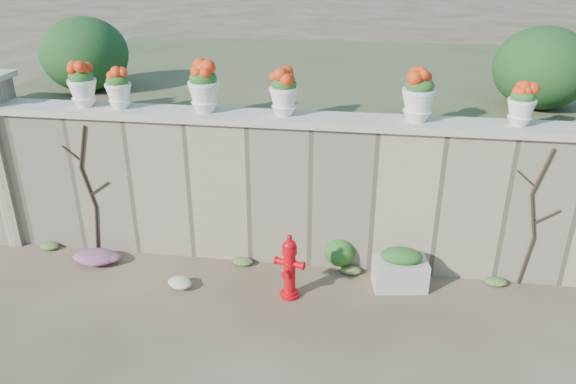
# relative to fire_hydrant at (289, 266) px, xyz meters

# --- Properties ---
(ground) EXTENTS (80.00, 80.00, 0.00)m
(ground) POSITION_rel_fire_hydrant_xyz_m (-0.25, -0.85, -0.44)
(ground) COLOR #473923
(ground) RESTS_ON ground
(stone_wall) EXTENTS (8.00, 0.40, 2.00)m
(stone_wall) POSITION_rel_fire_hydrant_xyz_m (-0.25, 0.95, 0.56)
(stone_wall) COLOR #9B8967
(stone_wall) RESTS_ON ground
(wall_cap) EXTENTS (8.10, 0.52, 0.10)m
(wall_cap) POSITION_rel_fire_hydrant_xyz_m (-0.25, 0.95, 1.61)
(wall_cap) COLOR beige
(wall_cap) RESTS_ON stone_wall
(raised_fill) EXTENTS (9.00, 6.00, 2.00)m
(raised_fill) POSITION_rel_fire_hydrant_xyz_m (-0.25, 4.15, 0.56)
(raised_fill) COLOR #384C23
(raised_fill) RESTS_ON ground
(back_shrub_left) EXTENTS (1.30, 1.30, 1.10)m
(back_shrub_left) POSITION_rel_fire_hydrant_xyz_m (-3.45, 2.15, 2.11)
(back_shrub_left) COLOR #143814
(back_shrub_left) RESTS_ON raised_fill
(back_shrub_right) EXTENTS (1.30, 1.30, 1.10)m
(back_shrub_right) POSITION_rel_fire_hydrant_xyz_m (3.15, 2.15, 2.11)
(back_shrub_right) COLOR #143814
(back_shrub_right) RESTS_ON raised_fill
(vine_left) EXTENTS (0.60, 0.04, 1.91)m
(vine_left) POSITION_rel_fire_hydrant_xyz_m (-2.92, 0.73, 0.55)
(vine_left) COLOR black
(vine_left) RESTS_ON ground
(vine_right) EXTENTS (0.60, 0.04, 1.91)m
(vine_right) POSITION_rel_fire_hydrant_xyz_m (2.98, 0.73, 0.55)
(vine_right) COLOR black
(vine_right) RESTS_ON ground
(fire_hydrant) EXTENTS (0.38, 0.27, 0.88)m
(fire_hydrant) POSITION_rel_fire_hydrant_xyz_m (0.00, 0.00, 0.00)
(fire_hydrant) COLOR red
(fire_hydrant) RESTS_ON ground
(planter_box) EXTENTS (0.73, 0.50, 0.57)m
(planter_box) POSITION_rel_fire_hydrant_xyz_m (1.39, 0.42, -0.18)
(planter_box) COLOR beige
(planter_box) RESTS_ON ground
(green_shrub) EXTENTS (0.61, 0.55, 0.58)m
(green_shrub) POSITION_rel_fire_hydrant_xyz_m (0.60, 0.70, -0.15)
(green_shrub) COLOR #1E5119
(green_shrub) RESTS_ON ground
(magenta_clump) EXTENTS (0.82, 0.54, 0.22)m
(magenta_clump) POSITION_rel_fire_hydrant_xyz_m (-2.77, 0.41, -0.34)
(magenta_clump) COLOR #B5249C
(magenta_clump) RESTS_ON ground
(white_flowers) EXTENTS (0.50, 0.40, 0.18)m
(white_flowers) POSITION_rel_fire_hydrant_xyz_m (-1.49, -0.06, -0.35)
(white_flowers) COLOR white
(white_flowers) RESTS_ON ground
(urn_pot_0) EXTENTS (0.37, 0.37, 0.58)m
(urn_pot_0) POSITION_rel_fire_hydrant_xyz_m (-2.91, 0.95, 1.94)
(urn_pot_0) COLOR white
(urn_pot_0) RESTS_ON wall_cap
(urn_pot_1) EXTENTS (0.34, 0.34, 0.53)m
(urn_pot_1) POSITION_rel_fire_hydrant_xyz_m (-2.41, 0.95, 1.92)
(urn_pot_1) COLOR white
(urn_pot_1) RESTS_ON wall_cap
(urn_pot_2) EXTENTS (0.40, 0.40, 0.63)m
(urn_pot_2) POSITION_rel_fire_hydrant_xyz_m (-1.25, 0.95, 1.97)
(urn_pot_2) COLOR white
(urn_pot_2) RESTS_ON wall_cap
(urn_pot_3) EXTENTS (0.37, 0.37, 0.58)m
(urn_pot_3) POSITION_rel_fire_hydrant_xyz_m (-0.21, 0.95, 1.94)
(urn_pot_3) COLOR white
(urn_pot_3) RESTS_ON wall_cap
(urn_pot_4) EXTENTS (0.41, 0.41, 0.64)m
(urn_pot_4) POSITION_rel_fire_hydrant_xyz_m (1.45, 0.95, 1.97)
(urn_pot_4) COLOR white
(urn_pot_4) RESTS_ON wall_cap
(urn_pot_5) EXTENTS (0.33, 0.33, 0.52)m
(urn_pot_5) POSITION_rel_fire_hydrant_xyz_m (2.65, 0.95, 1.91)
(urn_pot_5) COLOR white
(urn_pot_5) RESTS_ON wall_cap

